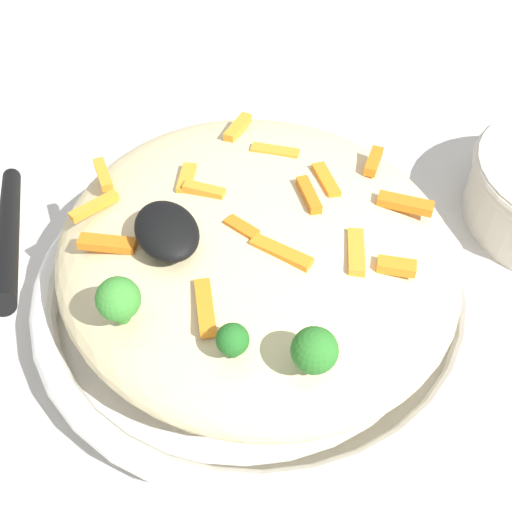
{
  "coord_description": "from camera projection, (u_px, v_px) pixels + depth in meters",
  "views": [
    {
      "loc": [
        -0.29,
        0.13,
        0.41
      ],
      "look_at": [
        0.0,
        0.0,
        0.06
      ],
      "focal_mm": 45.31,
      "sensor_mm": 36.0,
      "label": 1
    }
  ],
  "objects": [
    {
      "name": "carrot_piece_12",
      "position": [
        204.0,
        191.0,
        0.45
      ],
      "size": [
        0.03,
        0.03,
        0.01
      ],
      "primitive_type": "cube",
      "rotation": [
        0.0,
        0.0,
        0.82
      ],
      "color": "orange",
      "rests_on": "pasta_mound"
    },
    {
      "name": "carrot_piece_1",
      "position": [
        356.0,
        252.0,
        0.42
      ],
      "size": [
        0.04,
        0.03,
        0.01
      ],
      "primitive_type": "cube",
      "rotation": [
        0.0,
        0.0,
        2.65
      ],
      "color": "orange",
      "rests_on": "pasta_mound"
    },
    {
      "name": "pasta_mound",
      "position": [
        256.0,
        249.0,
        0.46
      ],
      "size": [
        0.3,
        0.28,
        0.07
      ],
      "primitive_type": "ellipsoid",
      "color": "beige",
      "rests_on": "serving_bowl"
    },
    {
      "name": "broccoli_floret_0",
      "position": [
        233.0,
        340.0,
        0.36
      ],
      "size": [
        0.02,
        0.02,
        0.02
      ],
      "color": "#205B1C",
      "rests_on": "pasta_mound"
    },
    {
      "name": "carrot_piece_6",
      "position": [
        107.0,
        244.0,
        0.42
      ],
      "size": [
        0.03,
        0.04,
        0.01
      ],
      "primitive_type": "cube",
      "rotation": [
        0.0,
        0.0,
        4.16
      ],
      "color": "orange",
      "rests_on": "pasta_mound"
    },
    {
      "name": "carrot_piece_13",
      "position": [
        374.0,
        161.0,
        0.48
      ],
      "size": [
        0.03,
        0.03,
        0.01
      ],
      "primitive_type": "cube",
      "rotation": [
        0.0,
        0.0,
        2.38
      ],
      "color": "orange",
      "rests_on": "pasta_mound"
    },
    {
      "name": "carrot_piece_10",
      "position": [
        396.0,
        266.0,
        0.41
      ],
      "size": [
        0.02,
        0.03,
        0.01
      ],
      "primitive_type": "cube",
      "rotation": [
        0.0,
        0.0,
        4.1
      ],
      "color": "orange",
      "rests_on": "pasta_mound"
    },
    {
      "name": "carrot_piece_9",
      "position": [
        238.0,
        128.0,
        0.51
      ],
      "size": [
        0.03,
        0.03,
        0.01
      ],
      "primitive_type": "cube",
      "rotation": [
        0.0,
        0.0,
        5.41
      ],
      "color": "orange",
      "rests_on": "pasta_mound"
    },
    {
      "name": "carrot_piece_15",
      "position": [
        187.0,
        179.0,
        0.46
      ],
      "size": [
        0.03,
        0.02,
        0.01
      ],
      "primitive_type": "cube",
      "rotation": [
        0.0,
        0.0,
        5.76
      ],
      "color": "orange",
      "rests_on": "pasta_mound"
    },
    {
      "name": "carrot_piece_11",
      "position": [
        242.0,
        228.0,
        0.43
      ],
      "size": [
        0.03,
        0.02,
        0.01
      ],
      "primitive_type": "cube",
      "rotation": [
        0.0,
        0.0,
        3.59
      ],
      "color": "orange",
      "rests_on": "pasta_mound"
    },
    {
      "name": "serving_spoon",
      "position": [
        107.0,
        230.0,
        0.39
      ],
      "size": [
        0.18,
        0.12,
        0.08
      ],
      "color": "black",
      "rests_on": "pasta_mound"
    },
    {
      "name": "carrot_piece_5",
      "position": [
        311.0,
        198.0,
        0.44
      ],
      "size": [
        0.03,
        0.01,
        0.01
      ],
      "primitive_type": "cube",
      "rotation": [
        0.0,
        0.0,
        2.98
      ],
      "color": "orange",
      "rests_on": "pasta_mound"
    },
    {
      "name": "broccoli_floret_2",
      "position": [
        118.0,
        300.0,
        0.37
      ],
      "size": [
        0.03,
        0.03,
        0.03
      ],
      "color": "#377928",
      "rests_on": "pasta_mound"
    },
    {
      "name": "carrot_piece_4",
      "position": [
        94.0,
        206.0,
        0.45
      ],
      "size": [
        0.02,
        0.04,
        0.01
      ],
      "primitive_type": "cube",
      "rotation": [
        0.0,
        0.0,
        1.88
      ],
      "color": "orange",
      "rests_on": "pasta_mound"
    },
    {
      "name": "ground_plane",
      "position": [
        256.0,
        311.0,
        0.52
      ],
      "size": [
        2.4,
        2.4,
        0.0
      ],
      "primitive_type": "plane",
      "color": "beige"
    },
    {
      "name": "carrot_piece_14",
      "position": [
        275.0,
        152.0,
        0.49
      ],
      "size": [
        0.03,
        0.04,
        0.01
      ],
      "primitive_type": "cube",
      "rotation": [
        0.0,
        0.0,
        0.92
      ],
      "color": "orange",
      "rests_on": "pasta_mound"
    },
    {
      "name": "serving_bowl",
      "position": [
        256.0,
        292.0,
        0.5
      ],
      "size": [
        0.34,
        0.34,
        0.04
      ],
      "color": "white",
      "rests_on": "ground_plane"
    },
    {
      "name": "carrot_piece_7",
      "position": [
        288.0,
        250.0,
        0.41
      ],
      "size": [
        0.04,
        0.03,
        0.01
      ],
      "primitive_type": "cube",
      "rotation": [
        0.0,
        0.0,
        3.74
      ],
      "color": "orange",
      "rests_on": "pasta_mound"
    },
    {
      "name": "broccoli_floret_1",
      "position": [
        315.0,
        351.0,
        0.35
      ],
      "size": [
        0.03,
        0.03,
        0.03
      ],
      "color": "#296820",
      "rests_on": "pasta_mound"
    },
    {
      "name": "carrot_piece_3",
      "position": [
        405.0,
        204.0,
        0.45
      ],
      "size": [
        0.03,
        0.04,
        0.01
      ],
      "primitive_type": "cube",
      "rotation": [
        0.0,
        0.0,
        3.98
      ],
      "color": "orange",
      "rests_on": "pasta_mound"
    },
    {
      "name": "carrot_piece_0",
      "position": [
        103.0,
        174.0,
        0.47
      ],
      "size": [
        0.03,
        0.01,
        0.01
      ],
      "primitive_type": "cube",
      "rotation": [
        0.0,
        0.0,
        3.09
      ],
      "color": "orange",
      "rests_on": "pasta_mound"
    },
    {
      "name": "carrot_piece_2",
      "position": [
        326.0,
        181.0,
        0.46
      ],
      "size": [
        0.04,
        0.01,
        0.01
      ],
      "primitive_type": "cube",
      "rotation": [
        0.0,
        0.0,
        6.15
      ],
      "color": "orange",
      "rests_on": "pasta_mound"
    },
    {
      "name": "carrot_piece_8",
      "position": [
        205.0,
        307.0,
        0.39
      ],
      "size": [
        0.04,
        0.02,
        0.01
      ],
      "primitive_type": "cube",
      "rotation": [
        0.0,
        0.0,
        6.02
      ],
      "color": "orange",
      "rests_on": "pasta_mound"
    }
  ]
}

